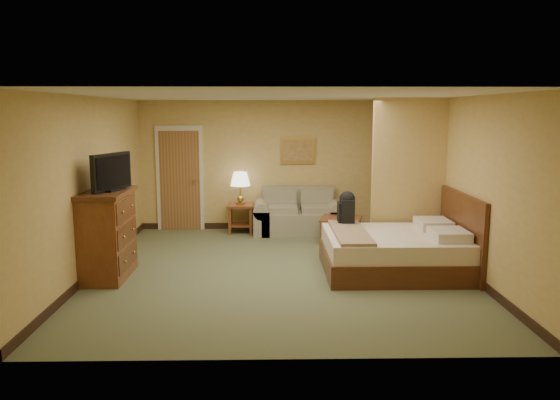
{
  "coord_description": "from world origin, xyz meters",
  "views": [
    {
      "loc": [
        -0.15,
        -7.98,
        2.38
      ],
      "look_at": [
        0.02,
        0.6,
        0.98
      ],
      "focal_mm": 35.0,
      "sensor_mm": 36.0,
      "label": 1
    }
  ],
  "objects_px": {
    "loveseat": "(299,218)",
    "bed": "(401,251)",
    "coffee_table": "(341,225)",
    "dresser": "(108,234)"
  },
  "relations": [
    {
      "from": "dresser",
      "to": "bed",
      "type": "height_order",
      "value": "dresser"
    },
    {
      "from": "loveseat",
      "to": "bed",
      "type": "xyz_separation_m",
      "value": [
        1.38,
        -2.67,
        0.03
      ]
    },
    {
      "from": "bed",
      "to": "coffee_table",
      "type": "bearing_deg",
      "value": 108.92
    },
    {
      "from": "coffee_table",
      "to": "dresser",
      "type": "distance_m",
      "value": 4.21
    },
    {
      "from": "loveseat",
      "to": "bed",
      "type": "relative_size",
      "value": 0.82
    },
    {
      "from": "coffee_table",
      "to": "dresser",
      "type": "bearing_deg",
      "value": -150.14
    },
    {
      "from": "loveseat",
      "to": "coffee_table",
      "type": "bearing_deg",
      "value": -46.62
    },
    {
      "from": "bed",
      "to": "loveseat",
      "type": "bearing_deg",
      "value": 117.35
    },
    {
      "from": "loveseat",
      "to": "bed",
      "type": "distance_m",
      "value": 3.01
    },
    {
      "from": "dresser",
      "to": "coffee_table",
      "type": "bearing_deg",
      "value": 29.86
    }
  ]
}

